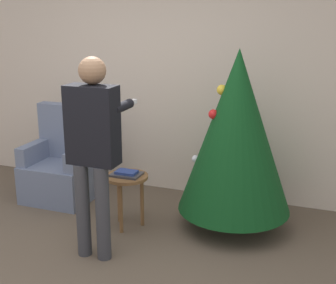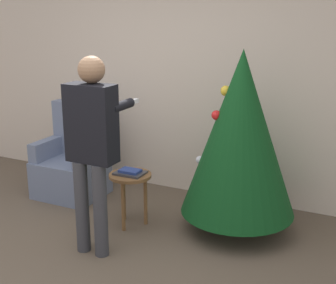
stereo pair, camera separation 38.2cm
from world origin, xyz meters
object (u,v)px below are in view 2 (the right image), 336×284
at_px(armchair, 73,164).
at_px(side_stool, 130,183).
at_px(christmas_tree, 240,134).
at_px(person_standing, 92,139).

xyz_separation_m(armchair, side_stool, (0.99, -0.41, 0.08)).
distance_m(christmas_tree, person_standing, 1.35).
bearing_deg(armchair, person_standing, -45.08).
height_order(person_standing, side_stool, person_standing).
bearing_deg(side_stool, armchair, 157.64).
xyz_separation_m(christmas_tree, armchair, (-1.96, 0.06, -0.60)).
xyz_separation_m(christmas_tree, person_standing, (-0.99, -0.92, 0.06)).
bearing_deg(person_standing, christmas_tree, 42.81).
distance_m(armchair, person_standing, 1.53).
bearing_deg(person_standing, armchair, 134.92).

